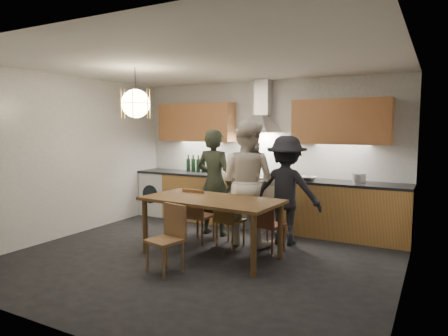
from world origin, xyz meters
The scene contains 17 objects.
ground centered at (0.00, 0.00, 0.00)m, with size 5.00×5.00×0.00m, color black.
room_shell centered at (0.00, 0.00, 1.71)m, with size 5.02×4.52×2.61m.
counter_run centered at (0.02, 1.95, 0.45)m, with size 5.00×0.62×0.90m.
range_stove centered at (0.00, 1.94, 0.44)m, with size 0.90×0.60×0.92m.
wall_fixtures centered at (0.00, 2.07, 1.87)m, with size 4.30×0.54×1.10m.
pendant_lamp centered at (-1.00, -0.10, 2.10)m, with size 0.43×0.43×0.70m.
dining_table centered at (0.07, 0.16, 0.71)m, with size 1.95×1.06×0.80m.
chair_back_left centered at (-0.42, 0.56, 0.48)m, with size 0.40×0.40×0.85m.
chair_back_mid centered at (0.09, 0.61, 0.46)m, with size 0.41×0.41×0.80m.
chair_back_right centered at (0.70, 0.63, 0.46)m, with size 0.44×0.44×0.80m.
chair_front centered at (-0.07, -0.61, 0.47)m, with size 0.44×0.44×0.83m.
person_left centered at (-0.43, 1.12, 0.87)m, with size 0.63×0.42×1.74m, color black.
person_mid centered at (0.25, 0.92, 0.94)m, with size 0.91×0.71×1.87m, color beige.
person_right centered at (0.78, 1.20, 0.82)m, with size 1.06×0.61×1.65m, color black.
mixing_bowl centered at (0.92, 1.86, 0.94)m, with size 0.29×0.29×0.07m, color silver.
stock_pot centered at (1.71, 1.94, 0.97)m, with size 0.20×0.20×0.14m, color #B4B4B8.
wine_bottles centered at (-1.31, 2.04, 1.06)m, with size 0.54×0.08×0.33m.
Camera 1 is at (2.79, -4.49, 1.78)m, focal length 32.00 mm.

